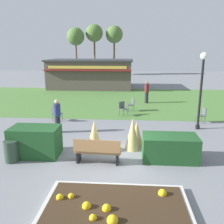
{
  "coord_description": "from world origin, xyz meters",
  "views": [
    {
      "loc": [
        0.65,
        -8.39,
        4.06
      ],
      "look_at": [
        -0.19,
        3.06,
        1.13
      ],
      "focal_mm": 39.13,
      "sensor_mm": 36.0,
      "label": 1
    }
  ],
  "objects_px": {
    "person_strolling": "(57,116)",
    "tree_right_bg": "(76,37)",
    "food_kiosk": "(91,74)",
    "person_standing": "(147,92)",
    "park_bench": "(97,151)",
    "trash_bin": "(11,151)",
    "cafe_chair_west": "(131,103)",
    "tree_left_bg": "(114,35)",
    "cafe_chair_north": "(202,114)",
    "parked_car_west_slot": "(92,74)",
    "cafe_chair_east": "(123,107)",
    "tree_center_bg": "(94,34)",
    "cafe_chair_center": "(56,113)",
    "lamppost_mid": "(202,82)"
  },
  "relations": [
    {
      "from": "cafe_chair_north",
      "to": "tree_center_bg",
      "type": "xyz_separation_m",
      "value": [
        -10.03,
        27.33,
        6.09
      ]
    },
    {
      "from": "park_bench",
      "to": "parked_car_west_slot",
      "type": "distance_m",
      "value": 28.18
    },
    {
      "from": "person_standing",
      "to": "trash_bin",
      "type": "bearing_deg",
      "value": 100.69
    },
    {
      "from": "lamppost_mid",
      "to": "person_strolling",
      "type": "bearing_deg",
      "value": -171.45
    },
    {
      "from": "park_bench",
      "to": "person_strolling",
      "type": "xyz_separation_m",
      "value": [
        -2.45,
        3.31,
        0.38
      ]
    },
    {
      "from": "park_bench",
      "to": "cafe_chair_center",
      "type": "distance_m",
      "value": 6.08
    },
    {
      "from": "person_strolling",
      "to": "tree_left_bg",
      "type": "bearing_deg",
      "value": 162.49
    },
    {
      "from": "tree_right_bg",
      "to": "cafe_chair_north",
      "type": "bearing_deg",
      "value": -63.97
    },
    {
      "from": "person_standing",
      "to": "tree_right_bg",
      "type": "bearing_deg",
      "value": -26.18
    },
    {
      "from": "person_strolling",
      "to": "tree_right_bg",
      "type": "height_order",
      "value": "tree_right_bg"
    },
    {
      "from": "person_strolling",
      "to": "food_kiosk",
      "type": "bearing_deg",
      "value": 166.76
    },
    {
      "from": "lamppost_mid",
      "to": "cafe_chair_north",
      "type": "height_order",
      "value": "lamppost_mid"
    },
    {
      "from": "cafe_chair_west",
      "to": "tree_left_bg",
      "type": "xyz_separation_m",
      "value": [
        -2.81,
        25.31,
        5.89
      ]
    },
    {
      "from": "cafe_chair_east",
      "to": "park_bench",
      "type": "bearing_deg",
      "value": -95.92
    },
    {
      "from": "cafe_chair_east",
      "to": "lamppost_mid",
      "type": "bearing_deg",
      "value": -30.88
    },
    {
      "from": "cafe_chair_north",
      "to": "tree_right_bg",
      "type": "height_order",
      "value": "tree_right_bg"
    },
    {
      "from": "person_standing",
      "to": "cafe_chair_west",
      "type": "bearing_deg",
      "value": 104.61
    },
    {
      "from": "cafe_chair_west",
      "to": "tree_right_bg",
      "type": "height_order",
      "value": "tree_right_bg"
    },
    {
      "from": "food_kiosk",
      "to": "tree_left_bg",
      "type": "relative_size",
      "value": 1.14
    },
    {
      "from": "person_standing",
      "to": "parked_car_west_slot",
      "type": "height_order",
      "value": "person_standing"
    },
    {
      "from": "cafe_chair_west",
      "to": "cafe_chair_north",
      "type": "relative_size",
      "value": 1.0
    },
    {
      "from": "trash_bin",
      "to": "person_standing",
      "type": "height_order",
      "value": "person_standing"
    },
    {
      "from": "cafe_chair_east",
      "to": "food_kiosk",
      "type": "bearing_deg",
      "value": 108.18
    },
    {
      "from": "tree_right_bg",
      "to": "person_strolling",
      "type": "bearing_deg",
      "value": -79.73
    },
    {
      "from": "cafe_chair_north",
      "to": "parked_car_west_slot",
      "type": "relative_size",
      "value": 0.21
    },
    {
      "from": "food_kiosk",
      "to": "person_standing",
      "type": "distance_m",
      "value": 9.55
    },
    {
      "from": "cafe_chair_west",
      "to": "person_strolling",
      "type": "height_order",
      "value": "person_strolling"
    },
    {
      "from": "park_bench",
      "to": "cafe_chair_east",
      "type": "relative_size",
      "value": 1.94
    },
    {
      "from": "food_kiosk",
      "to": "cafe_chair_east",
      "type": "xyz_separation_m",
      "value": [
        3.83,
        -11.66,
        -1.01
      ]
    },
    {
      "from": "cafe_chair_west",
      "to": "person_standing",
      "type": "xyz_separation_m",
      "value": [
        1.2,
        2.72,
        0.33
      ]
    },
    {
      "from": "park_bench",
      "to": "cafe_chair_east",
      "type": "xyz_separation_m",
      "value": [
        0.71,
        6.81,
        0.05
      ]
    },
    {
      "from": "person_strolling",
      "to": "tree_left_bg",
      "type": "relative_size",
      "value": 0.21
    },
    {
      "from": "person_strolling",
      "to": "tree_right_bg",
      "type": "distance_m",
      "value": 29.6
    },
    {
      "from": "tree_center_bg",
      "to": "park_bench",
      "type": "bearing_deg",
      "value": -81.75
    },
    {
      "from": "person_strolling",
      "to": "tree_right_bg",
      "type": "bearing_deg",
      "value": 174.49
    },
    {
      "from": "cafe_chair_north",
      "to": "tree_left_bg",
      "type": "height_order",
      "value": "tree_left_bg"
    },
    {
      "from": "trash_bin",
      "to": "tree_left_bg",
      "type": "bearing_deg",
      "value": 87.13
    },
    {
      "from": "trash_bin",
      "to": "tree_center_bg",
      "type": "relative_size",
      "value": 0.1
    },
    {
      "from": "park_bench",
      "to": "tree_right_bg",
      "type": "bearing_deg",
      "value": 103.44
    },
    {
      "from": "cafe_chair_west",
      "to": "tree_center_bg",
      "type": "distance_m",
      "value": 26.29
    },
    {
      "from": "cafe_chair_east",
      "to": "person_strolling",
      "type": "height_order",
      "value": "person_strolling"
    },
    {
      "from": "park_bench",
      "to": "lamppost_mid",
      "type": "height_order",
      "value": "lamppost_mid"
    },
    {
      "from": "trash_bin",
      "to": "tree_center_bg",
      "type": "xyz_separation_m",
      "value": [
        -1.54,
        32.95,
        6.21
      ]
    },
    {
      "from": "food_kiosk",
      "to": "park_bench",
      "type": "bearing_deg",
      "value": -80.4
    },
    {
      "from": "person_standing",
      "to": "tree_center_bg",
      "type": "height_order",
      "value": "tree_center_bg"
    },
    {
      "from": "person_standing",
      "to": "food_kiosk",
      "type": "bearing_deg",
      "value": -15.75
    },
    {
      "from": "trash_bin",
      "to": "person_strolling",
      "type": "bearing_deg",
      "value": 77.16
    },
    {
      "from": "cafe_chair_east",
      "to": "cafe_chair_center",
      "type": "height_order",
      "value": "same"
    },
    {
      "from": "trash_bin",
      "to": "tree_right_bg",
      "type": "xyz_separation_m",
      "value": [
        -4.43,
        32.06,
        5.66
      ]
    },
    {
      "from": "cafe_chair_west",
      "to": "cafe_chair_center",
      "type": "distance_m",
      "value": 5.18
    }
  ]
}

